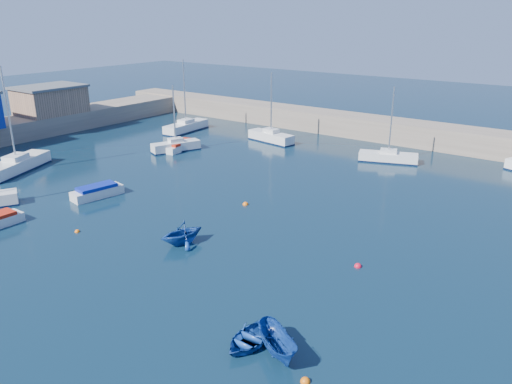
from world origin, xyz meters
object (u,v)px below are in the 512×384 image
Objects in this scene: sailboat_6 at (388,157)px; dinghy_center at (250,339)px; sailboat_4 at (186,126)px; dinghy_left at (182,233)px; brick_shed_a at (50,101)px; dinghy_right at (278,344)px; motorboat_2 at (180,146)px; motorboat_1 at (97,192)px; sailboat_2 at (17,165)px; sailboat_3 at (176,146)px; sailboat_5 at (271,137)px.

dinghy_center is at bearing 171.93° from sailboat_6.
sailboat_4 is 3.01× the size of dinghy_left.
brick_shed_a is 55.59m from dinghy_right.
sailboat_6 reaches higher than motorboat_2.
motorboat_1 is (26.57, -12.93, -3.60)m from brick_shed_a.
sailboat_6 reaches higher than brick_shed_a.
sailboat_4 is 28.06m from sailboat_6.
sailboat_2 reaches higher than motorboat_2.
motorboat_2 is (-5.64, 15.90, -0.02)m from motorboat_1.
sailboat_5 reaches higher than sailboat_3.
sailboat_4 is 1.12× the size of sailboat_5.
dinghy_left is at bearing -52.46° from motorboat_2.
dinghy_left is at bearing 97.66° from dinghy_right.
sailboat_2 reaches higher than sailboat_4.
dinghy_center is 0.96× the size of dinghy_right.
motorboat_2 is at bearing 94.08° from sailboat_6.
motorboat_1 is (12.83, 0.05, -0.18)m from sailboat_2.
sailboat_3 is at bearing 95.84° from sailboat_6.
brick_shed_a is 0.95× the size of sailboat_5.
dinghy_center is at bearing -137.52° from sailboat_5.
motorboat_1 is 12.80m from dinghy_left.
sailboat_6 is at bearing -0.08° from sailboat_4.
sailboat_2 is 2.29× the size of motorboat_1.
sailboat_2 reaches higher than dinghy_right.
sailboat_5 reaches higher than dinghy_right.
sailboat_5 is at bearing 128.29° from dinghy_left.
dinghy_left is at bearing -21.44° from brick_shed_a.
sailboat_5 is (12.75, 1.83, 0.02)m from sailboat_4.
sailboat_5 is at bearing 123.36° from dinghy_center.
sailboat_3 reaches higher than dinghy_right.
brick_shed_a is 0.84× the size of sailboat_4.
sailboat_5 is (27.40, 12.39, -3.43)m from brick_shed_a.
sailboat_5 reaches higher than sailboat_6.
sailboat_5 is at bearing 80.86° from sailboat_3.
sailboat_4 is 48.55m from dinghy_right.
sailboat_4 is at bearing 150.25° from sailboat_3.
sailboat_3 is 23.94m from sailboat_6.
sailboat_6 is 2.53× the size of dinghy_center.
sailboat_4 is 2.08× the size of motorboat_1.
sailboat_6 is (42.64, 12.51, -3.55)m from brick_shed_a.
motorboat_1 is at bearing -22.81° from sailboat_2.
sailboat_2 reaches higher than dinghy_center.
brick_shed_a reaches higher than motorboat_1.
sailboat_5 is (6.36, 10.18, 0.05)m from sailboat_3.
sailboat_4 reaches higher than sailboat_6.
dinghy_right is at bearing -46.15° from motorboat_2.
sailboat_6 reaches higher than dinghy_right.
dinghy_left is (-10.50, 6.17, 0.50)m from dinghy_center.
sailboat_2 is 3.29× the size of dinghy_center.
sailboat_3 is 1.65× the size of motorboat_1.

